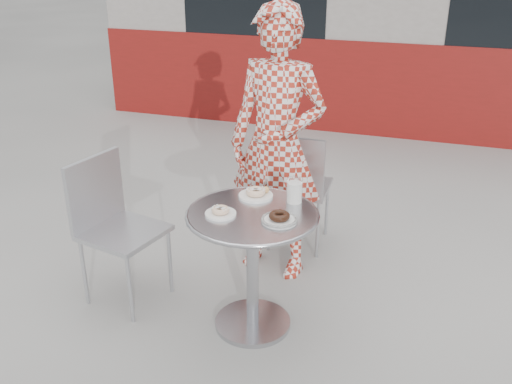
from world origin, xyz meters
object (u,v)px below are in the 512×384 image
(bistro_table, at_px, (253,242))
(plate_near, at_px, (221,212))
(plate_far, at_px, (256,193))
(milk_cup, at_px, (294,191))
(plate_checker, at_px, (279,219))
(chair_far, at_px, (298,210))
(seated_person, at_px, (277,145))
(chair_left, at_px, (125,258))

(bistro_table, xyz_separation_m, plate_near, (-0.15, -0.07, 0.19))
(plate_far, xyz_separation_m, milk_cup, (0.21, -0.01, 0.04))
(plate_near, relative_size, plate_checker, 0.87)
(chair_far, xyz_separation_m, plate_far, (-0.04, -0.79, 0.46))
(milk_cup, bearing_deg, chair_far, 102.14)
(chair_far, relative_size, plate_far, 4.49)
(plate_far, bearing_deg, chair_far, 87.08)
(bistro_table, distance_m, milk_cup, 0.34)
(seated_person, relative_size, plate_far, 8.98)
(plate_far, height_order, plate_near, plate_far)
(chair_left, xyz_separation_m, seated_person, (0.73, 0.61, 0.57))
(plate_near, bearing_deg, chair_left, 171.42)
(chair_far, distance_m, plate_near, 1.16)
(bistro_table, relative_size, chair_left, 0.81)
(chair_far, distance_m, plate_far, 0.91)
(chair_far, height_order, seated_person, seated_person)
(chair_far, distance_m, seated_person, 0.68)
(bistro_table, xyz_separation_m, plate_far, (-0.04, 0.19, 0.19))
(plate_far, xyz_separation_m, plate_near, (-0.10, -0.26, -0.00))
(bistro_table, bearing_deg, milk_cup, 48.43)
(bistro_table, bearing_deg, plate_near, -154.49)
(bistro_table, height_order, seated_person, seated_person)
(bistro_table, bearing_deg, plate_checker, -17.01)
(bistro_table, distance_m, plate_far, 0.27)
(plate_near, bearing_deg, chair_far, 82.29)
(bistro_table, relative_size, plate_checker, 3.82)
(chair_far, distance_m, milk_cup, 0.96)
(chair_left, relative_size, seated_person, 0.51)
(seated_person, height_order, plate_near, seated_person)
(plate_far, bearing_deg, milk_cup, -1.36)
(plate_far, distance_m, milk_cup, 0.22)
(chair_far, bearing_deg, seated_person, 78.85)
(plate_checker, bearing_deg, bistro_table, 162.99)
(seated_person, bearing_deg, bistro_table, -74.77)
(plate_checker, distance_m, milk_cup, 0.24)
(chair_left, relative_size, plate_near, 5.41)
(plate_far, relative_size, plate_checker, 1.02)
(chair_far, height_order, plate_near, chair_far)
(seated_person, bearing_deg, plate_checker, -62.75)
(plate_near, bearing_deg, milk_cup, 39.54)
(milk_cup, bearing_deg, plate_far, 178.64)
(plate_far, height_order, milk_cup, milk_cup)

